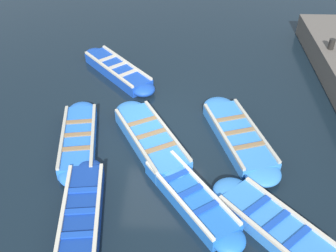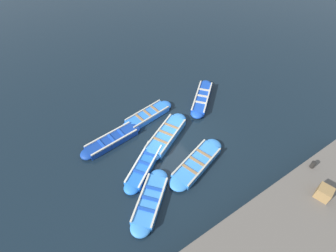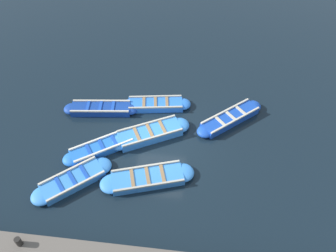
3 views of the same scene
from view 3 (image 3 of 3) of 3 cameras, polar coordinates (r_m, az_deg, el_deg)
ground_plane at (r=14.59m, az=-1.69°, el=-2.88°), size 120.00×120.00×0.00m
boat_outer_left at (r=16.06m, az=-2.20°, el=3.75°), size 1.30×3.54×0.38m
boat_centre at (r=13.28m, az=-3.57°, el=-9.04°), size 2.03×3.92×0.36m
boat_mid_row at (r=13.73m, az=-16.27°, el=-9.08°), size 2.88×3.13×0.36m
boat_bow_out at (r=14.71m, az=-3.17°, el=-1.30°), size 2.57×3.77×0.43m
boat_drifting at (r=16.14m, az=-11.59°, el=2.95°), size 1.13×3.66×0.40m
boat_alongside at (r=14.47m, az=-11.43°, el=-3.66°), size 2.55×3.26×0.39m
boat_far_corner at (r=15.63m, az=10.74°, el=1.33°), size 3.00×3.32×0.41m
bollard_north at (r=12.07m, az=-24.58°, el=-17.83°), size 0.20×0.20×0.35m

